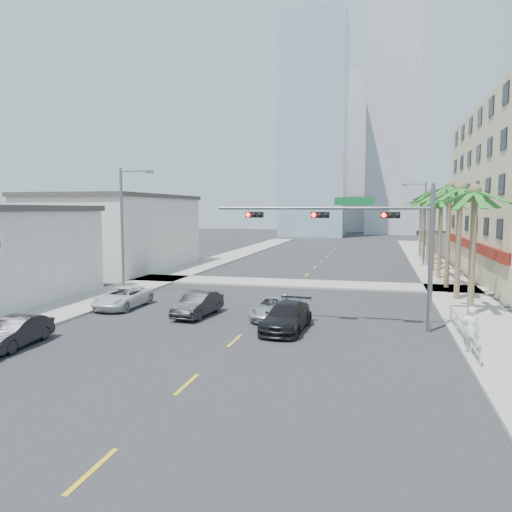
{
  "coord_description": "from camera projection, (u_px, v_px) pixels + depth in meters",
  "views": [
    {
      "loc": [
        6.44,
        -17.99,
        6.17
      ],
      "look_at": [
        -0.27,
        9.3,
        3.5
      ],
      "focal_mm": 35.0,
      "sensor_mm": 36.0,
      "label": 1
    }
  ],
  "objects": [
    {
      "name": "streetlight_right",
      "position": [
        423.0,
        219.0,
        53.14
      ],
      "size": [
        2.55,
        0.25,
        9.0
      ],
      "color": "slate",
      "rests_on": "ground"
    },
    {
      "name": "car_lane_left",
      "position": [
        198.0,
        304.0,
        28.7
      ],
      "size": [
        1.91,
        4.31,
        1.38
      ],
      "primitive_type": "imported",
      "rotation": [
        0.0,
        0.0,
        -0.11
      ],
      "color": "black",
      "rests_on": "ground"
    },
    {
      "name": "traffic_signal_mast",
      "position": [
        365.0,
        231.0,
        25.34
      ],
      "size": [
        11.12,
        0.54,
        7.2
      ],
      "color": "slate",
      "rests_on": "ground"
    },
    {
      "name": "sidewalk_left",
      "position": [
        151.0,
        282.0,
        41.69
      ],
      "size": [
        4.0,
        120.0,
        0.15
      ],
      "primitive_type": "cube",
      "color": "gray",
      "rests_on": "ground"
    },
    {
      "name": "sidewalk_right",
      "position": [
        456.0,
        293.0,
        35.97
      ],
      "size": [
        4.0,
        120.0,
        0.15
      ],
      "primitive_type": "cube",
      "color": "gray",
      "rests_on": "ground"
    },
    {
      "name": "building_left_far",
      "position": [
        117.0,
        234.0,
        50.87
      ],
      "size": [
        11.0,
        18.0,
        7.2
      ],
      "primitive_type": "cube",
      "color": "beige",
      "rests_on": "ground"
    },
    {
      "name": "palm_tree_5",
      "position": [
        430.0,
        193.0,
        52.74
      ],
      "size": [
        4.8,
        4.8,
        8.52
      ],
      "color": "brown",
      "rests_on": "ground"
    },
    {
      "name": "palm_tree_4",
      "position": [
        435.0,
        196.0,
        47.75
      ],
      "size": [
        4.8,
        4.8,
        8.16
      ],
      "color": "brown",
      "rests_on": "ground"
    },
    {
      "name": "streetlight_left",
      "position": [
        125.0,
        225.0,
        35.18
      ],
      "size": [
        2.55,
        0.25,
        9.0
      ],
      "color": "slate",
      "rests_on": "ground"
    },
    {
      "name": "tower_far_right",
      "position": [
        392.0,
        110.0,
        120.86
      ],
      "size": [
        12.0,
        12.0,
        60.0
      ],
      "primitive_type": "cube",
      "color": "#ADADB2",
      "rests_on": "ground"
    },
    {
      "name": "palm_tree_2",
      "position": [
        450.0,
        187.0,
        37.66
      ],
      "size": [
        4.8,
        4.8,
        8.52
      ],
      "color": "brown",
      "rests_on": "ground"
    },
    {
      "name": "ground",
      "position": [
        206.0,
        367.0,
        19.5
      ],
      "size": [
        260.0,
        260.0,
        0.0
      ],
      "primitive_type": "plane",
      "color": "#262628",
      "rests_on": "ground"
    },
    {
      "name": "sidewalk_cross",
      "position": [
        296.0,
        283.0,
        40.76
      ],
      "size": [
        80.0,
        4.0,
        0.15
      ],
      "primitive_type": "cube",
      "color": "gray",
      "rests_on": "ground"
    },
    {
      "name": "palm_tree_6",
      "position": [
        425.0,
        201.0,
        57.83
      ],
      "size": [
        4.8,
        4.8,
        7.8
      ],
      "color": "brown",
      "rests_on": "ground"
    },
    {
      "name": "pedestrian",
      "position": [
        471.0,
        329.0,
        20.93
      ],
      "size": [
        0.74,
        0.52,
        1.95
      ],
      "primitive_type": "imported",
      "rotation": [
        0.0,
        0.0,
        3.06
      ],
      "color": "white",
      "rests_on": "sidewalk_right"
    },
    {
      "name": "palm_tree_1",
      "position": [
        460.0,
        189.0,
        32.67
      ],
      "size": [
        4.8,
        4.8,
        8.16
      ],
      "color": "brown",
      "rests_on": "ground"
    },
    {
      "name": "palm_tree_0",
      "position": [
        475.0,
        192.0,
        27.67
      ],
      "size": [
        4.8,
        4.8,
        7.8
      ],
      "color": "brown",
      "rests_on": "ground"
    },
    {
      "name": "tower_far_center",
      "position": [
        346.0,
        155.0,
        139.07
      ],
      "size": [
        16.0,
        16.0,
        42.0
      ],
      "primitive_type": "cube",
      "color": "#ADADB2",
      "rests_on": "ground"
    },
    {
      "name": "car_lane_right",
      "position": [
        287.0,
        317.0,
        25.29
      ],
      "size": [
        2.24,
        4.94,
        1.4
      ],
      "primitive_type": "imported",
      "rotation": [
        0.0,
        0.0,
        -0.06
      ],
      "color": "black",
      "rests_on": "ground"
    },
    {
      "name": "guardrail",
      "position": [
        463.0,
        329.0,
        22.79
      ],
      "size": [
        0.08,
        8.08,
        1.0
      ],
      "color": "silver",
      "rests_on": "ground"
    },
    {
      "name": "palm_tree_7",
      "position": [
        421.0,
        199.0,
        62.83
      ],
      "size": [
        4.8,
        4.8,
        8.16
      ],
      "color": "brown",
      "rests_on": "ground"
    },
    {
      "name": "palm_tree_3",
      "position": [
        441.0,
        198.0,
        42.75
      ],
      "size": [
        4.8,
        4.8,
        7.8
      ],
      "color": "brown",
      "rests_on": "ground"
    },
    {
      "name": "tower_far_left",
      "position": [
        314.0,
        128.0,
        110.97
      ],
      "size": [
        14.0,
        14.0,
        48.0
      ],
      "primitive_type": "cube",
      "color": "#99B2C6",
      "rests_on": "ground"
    },
    {
      "name": "car_parked_mid",
      "position": [
        15.0,
        332.0,
        22.3
      ],
      "size": [
        1.68,
        4.11,
        1.33
      ],
      "primitive_type": "imported",
      "rotation": [
        0.0,
        0.0,
        0.07
      ],
      "color": "black",
      "rests_on": "ground"
    },
    {
      "name": "car_parked_far",
      "position": [
        123.0,
        297.0,
        31.11
      ],
      "size": [
        2.31,
        4.76,
        1.31
      ],
      "primitive_type": "imported",
      "rotation": [
        0.0,
        0.0,
        -0.03
      ],
      "color": "silver",
      "rests_on": "ground"
    },
    {
      "name": "car_lane_center",
      "position": [
        274.0,
        308.0,
        28.05
      ],
      "size": [
        2.1,
        4.42,
        1.22
      ],
      "primitive_type": "imported",
      "rotation": [
        0.0,
        0.0,
        -0.02
      ],
      "color": "silver",
      "rests_on": "ground"
    }
  ]
}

